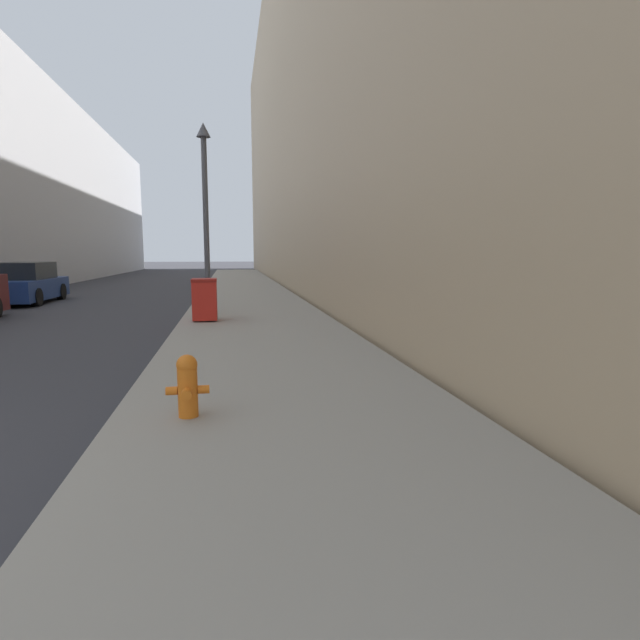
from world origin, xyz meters
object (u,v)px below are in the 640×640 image
Objects in this scene: fire_hydrant at (187,384)px; lamppost at (206,205)px; parked_sedan_near at (25,284)px; trash_bin at (205,299)px.

lamppost is (-0.21, 10.30, 2.78)m from fire_hydrant.
fire_hydrant is 0.12× the size of lamppost.
fire_hydrant is 16.52m from parked_sedan_near.
trash_bin is 0.25× the size of parked_sedan_near.
fire_hydrant is 10.67m from lamppost.
lamppost is (-0.02, 2.62, 2.57)m from trash_bin.
trash_bin is 0.20× the size of lamppost.
lamppost is at bearing 90.53° from trash_bin.
lamppost reaches higher than trash_bin.
parked_sedan_near is (-6.87, 7.25, -0.01)m from trash_bin.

